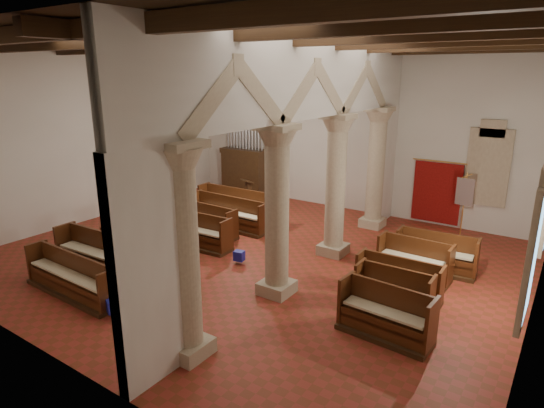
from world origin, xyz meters
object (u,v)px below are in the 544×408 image
at_px(processional_banner, 461,222).
at_px(pipe_organ, 245,163).
at_px(lectern, 249,195).
at_px(nave_pew_0, 72,282).
at_px(aisle_pew_0, 385,320).

bearing_deg(processional_banner, pipe_organ, -176.66).
distance_m(pipe_organ, processional_banner, 9.35).
bearing_deg(lectern, nave_pew_0, -59.45).
bearing_deg(pipe_organ, processional_banner, -8.18).
distance_m(pipe_organ, nave_pew_0, 10.13).
relative_size(pipe_organ, aisle_pew_0, 2.28).
xyz_separation_m(processional_banner, nave_pew_0, (-6.95, -8.48, -0.46)).
height_order(processional_banner, aisle_pew_0, processional_banner).
bearing_deg(lectern, aisle_pew_0, -13.37).
bearing_deg(processional_banner, aisle_pew_0, -79.35).
distance_m(processional_banner, aisle_pew_0, 6.03).
xyz_separation_m(lectern, nave_pew_0, (1.03, -8.39, -0.14)).
relative_size(lectern, aisle_pew_0, 0.58).
bearing_deg(pipe_organ, nave_pew_0, -76.88).
relative_size(pipe_organ, nave_pew_0, 1.44).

